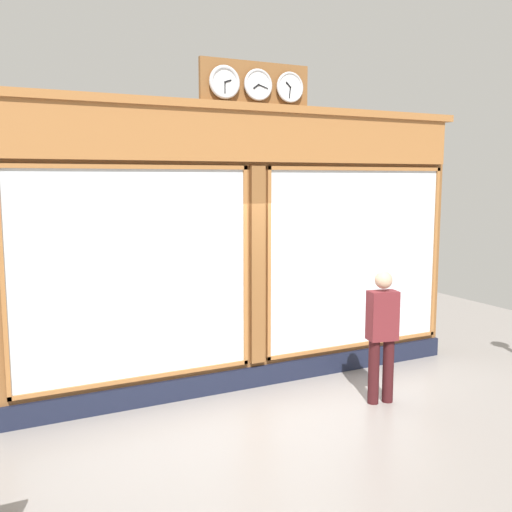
# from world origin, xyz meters

# --- Properties ---
(ground_plane) EXTENTS (14.00, 14.00, 0.00)m
(ground_plane) POSITION_xyz_m (0.00, 2.80, 0.00)
(ground_plane) COLOR gray
(shop_facade) EXTENTS (6.61, 0.42, 4.31)m
(shop_facade) POSITION_xyz_m (0.00, -0.13, 1.91)
(shop_facade) COLOR brown
(shop_facade) RESTS_ON ground_plane
(pedestrian) EXTENTS (0.40, 0.29, 1.69)m
(pedestrian) POSITION_xyz_m (-1.15, 1.23, 0.93)
(pedestrian) COLOR #3A1316
(pedestrian) RESTS_ON ground_plane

